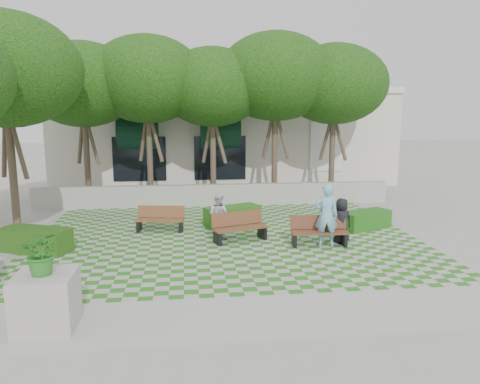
{
  "coord_description": "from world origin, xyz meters",
  "views": [
    {
      "loc": [
        -1.24,
        -13.31,
        4.08
      ],
      "look_at": [
        0.5,
        1.5,
        1.4
      ],
      "focal_mm": 35.0,
      "sensor_mm": 36.0,
      "label": 1
    }
  ],
  "objects": [
    {
      "name": "bench_west",
      "position": [
        -2.12,
        2.17,
        0.4
      ],
      "size": [
        1.66,
        0.77,
        0.84
      ],
      "rotation": [
        0.0,
        0.0,
        -0.16
      ],
      "color": "brown",
      "rests_on": "ground"
    },
    {
      "name": "hedge_midright",
      "position": [
        0.37,
        2.67,
        0.34
      ],
      "size": [
        2.08,
        1.48,
        0.68
      ],
      "primitive_type": "cube",
      "rotation": [
        0.0,
        0.0,
        0.41
      ],
      "color": "#1F5316",
      "rests_on": "ground"
    },
    {
      "name": "ground",
      "position": [
        0.0,
        0.0,
        0.0
      ],
      "size": [
        90.0,
        90.0,
        0.0
      ],
      "primitive_type": "plane",
      "color": "gray",
      "rests_on": "ground"
    },
    {
      "name": "lawn",
      "position": [
        0.0,
        1.0,
        0.01
      ],
      "size": [
        12.0,
        12.0,
        0.0
      ],
      "primitive_type": "plane",
      "color": "#2B721E",
      "rests_on": "ground"
    },
    {
      "name": "tree_row",
      "position": [
        -1.86,
        5.95,
        5.18
      ],
      "size": [
        17.7,
        13.4,
        7.41
      ],
      "color": "#47382B",
      "rests_on": "ground"
    },
    {
      "name": "hedge_east",
      "position": [
        4.86,
        1.66,
        0.31
      ],
      "size": [
        1.9,
        1.36,
        0.62
      ],
      "primitive_type": "cube",
      "rotation": [
        0.0,
        0.0,
        0.42
      ],
      "color": "#1B5316",
      "rests_on": "ground"
    },
    {
      "name": "hedge_west",
      "position": [
        -5.56,
        0.25,
        0.35
      ],
      "size": [
        2.14,
        1.49,
        0.7
      ],
      "primitive_type": "cube",
      "rotation": [
        0.0,
        0.0,
        -0.38
      ],
      "color": "#1F4612",
      "rests_on": "ground"
    },
    {
      "name": "sidewalk_south",
      "position": [
        0.0,
        -4.7,
        0.01
      ],
      "size": [
        16.0,
        2.0,
        0.01
      ],
      "primitive_type": "cube",
      "color": "#9E9B93",
      "rests_on": "ground"
    },
    {
      "name": "retaining_wall",
      "position": [
        0.0,
        6.2,
        0.45
      ],
      "size": [
        15.0,
        0.36,
        0.9
      ],
      "primitive_type": "cube",
      "color": "#9E9B93",
      "rests_on": "ground"
    },
    {
      "name": "building",
      "position": [
        0.93,
        14.08,
        2.52
      ],
      "size": [
        18.0,
        8.92,
        5.15
      ],
      "color": "beige",
      "rests_on": "ground"
    },
    {
      "name": "person_blue",
      "position": [
        2.88,
        -0.19,
        0.95
      ],
      "size": [
        0.76,
        0.57,
        1.9
      ],
      "primitive_type": "imported",
      "rotation": [
        0.0,
        0.0,
        2.96
      ],
      "color": "#75B5D6",
      "rests_on": "ground"
    },
    {
      "name": "person_white",
      "position": [
        -0.23,
        1.1,
        0.73
      ],
      "size": [
        0.89,
        0.87,
        1.45
      ],
      "primitive_type": "imported",
      "rotation": [
        0.0,
        0.0,
        2.46
      ],
      "color": "silver",
      "rests_on": "ground"
    },
    {
      "name": "planter_front",
      "position": [
        -3.87,
        -4.75,
        0.77
      ],
      "size": [
        1.07,
        1.07,
        1.9
      ],
      "rotation": [
        0.0,
        0.0,
        0.01
      ],
      "color": "#9E9B93",
      "rests_on": "ground"
    },
    {
      "name": "bench_east",
      "position": [
        2.71,
        -0.06,
        0.43
      ],
      "size": [
        1.73,
        0.7,
        0.89
      ],
      "rotation": [
        0.0,
        0.0,
        -0.08
      ],
      "color": "#562E1D",
      "rests_on": "ground"
    },
    {
      "name": "person_dark",
      "position": [
        3.47,
        0.15,
        0.69
      ],
      "size": [
        0.72,
        0.51,
        1.39
      ],
      "primitive_type": "imported",
      "rotation": [
        0.0,
        0.0,
        3.25
      ],
      "color": "black",
      "rests_on": "ground"
    },
    {
      "name": "bench_mid",
      "position": [
        0.38,
        0.66,
        0.44
      ],
      "size": [
        1.82,
        1.11,
        0.91
      ],
      "rotation": [
        0.0,
        0.0,
        0.33
      ],
      "color": "#58341E",
      "rests_on": "ground"
    }
  ]
}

